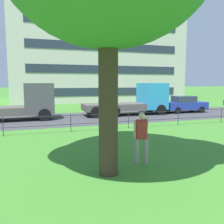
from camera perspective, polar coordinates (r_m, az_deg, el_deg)
street_strip at (r=19.33m, az=-1.70°, el=-1.22°), size 80.00×7.09×0.01m
park_fence at (r=14.50m, az=3.97°, el=-1.36°), size 28.09×0.04×1.00m
person_thrower at (r=8.17m, az=7.07°, el=-5.81°), size 0.66×0.75×1.79m
flatbed_truck_far_right at (r=19.00m, az=-21.54°, el=1.83°), size 7.35×2.56×2.75m
flatbed_truck_far_left at (r=21.04m, az=6.01°, el=2.74°), size 7.30×2.43×2.75m
car_blue_center at (r=23.43m, az=17.02°, el=1.83°), size 4.06×1.93×1.54m
apartment_building_background at (r=41.21m, az=-4.50°, el=14.09°), size 25.60×15.98×15.70m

